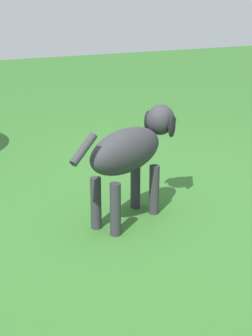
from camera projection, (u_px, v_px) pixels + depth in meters
ground at (131, 217)px, 2.95m from camera, size 14.00×14.00×0.00m
dog at (132, 150)px, 2.81m from camera, size 0.47×0.82×0.61m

